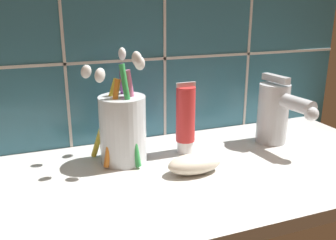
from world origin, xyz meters
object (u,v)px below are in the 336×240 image
Objects in this scene: toothbrush_cup at (123,126)px; sink_faucet at (276,111)px; toothpaste_tube at (186,118)px; soap_bar at (196,163)px.

toothbrush_cup reaches higher than sink_faucet.
toothpaste_tube is 9.73cm from soap_bar.
toothbrush_cup is 1.50× the size of toothpaste_tube.
toothpaste_tube is at bearing 77.73° from soap_bar.
toothpaste_tube is at bearing -0.07° from toothbrush_cup.
toothbrush_cup reaches higher than soap_bar.
toothpaste_tube reaches higher than soap_bar.
toothpaste_tube is (11.14, -0.01, 0.09)cm from toothbrush_cup.
sink_faucet is at bearing 18.30° from soap_bar.
soap_bar is (-1.82, -8.36, -4.64)cm from toothpaste_tube.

